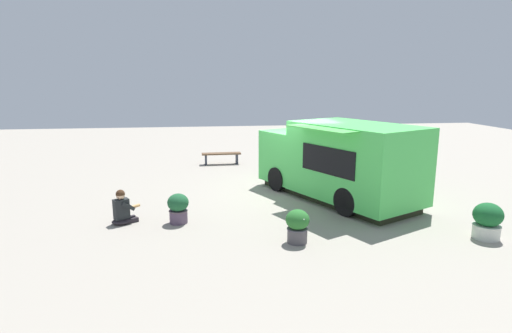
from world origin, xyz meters
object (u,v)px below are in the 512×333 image
Objects in this scene: planter_flowering_side at (487,220)px; plaza_bench at (221,156)px; planter_flowering_far at (178,207)px; person_customer at (123,210)px; planter_flowering_near at (297,225)px; food_truck at (338,163)px.

planter_flowering_side is 11.02m from plaza_bench.
plaza_bench is (-7.47, 1.50, -0.04)m from planter_flowering_far.
planter_flowering_far reaches higher than plaza_bench.
planter_flowering_near is at bearing 65.61° from person_customer.
food_truck reaches higher than plaza_bench.
plaza_bench is at bearing -149.51° from planter_flowering_side.
planter_flowering_far is (-1.69, -2.71, -0.00)m from planter_flowering_near.
planter_flowering_side is 0.50× the size of plaza_bench.
person_customer is 7.85m from plaza_bench.
planter_flowering_near is (1.86, 4.11, 0.06)m from person_customer.
planter_flowering_far is at bearing -71.39° from food_truck.
planter_flowering_side is (3.63, 2.34, -0.70)m from food_truck.
planter_flowering_far is 0.91× the size of planter_flowering_side.
food_truck is 6.48× the size of person_customer.
person_customer is at bearing -21.68° from plaza_bench.
planter_flowering_near is 3.19m from planter_flowering_far.
planter_flowering_side is at bearing 32.87° from food_truck.
person_customer is 8.77m from planter_flowering_side.
planter_flowering_far is at bearing -106.00° from planter_flowering_side.
person_customer reaches higher than planter_flowering_side.
planter_flowering_side reaches higher than planter_flowering_near.
food_truck is 4.38m from planter_flowering_side.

